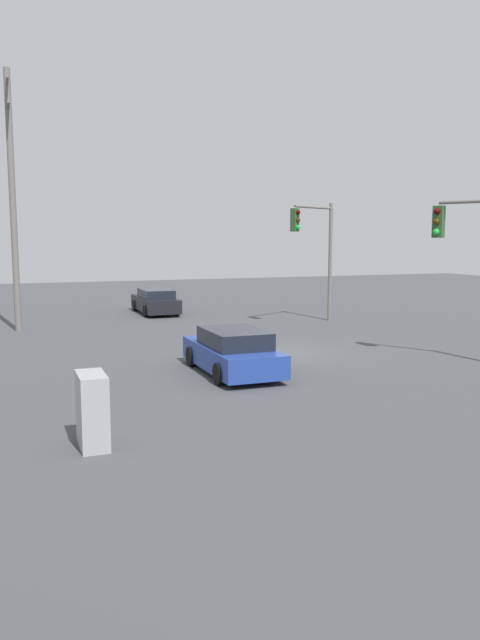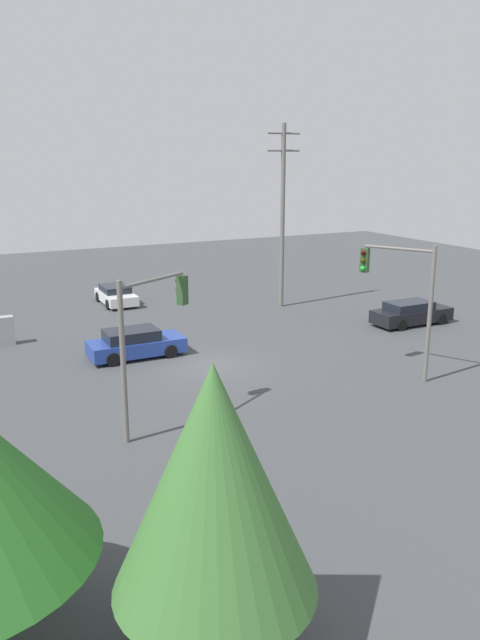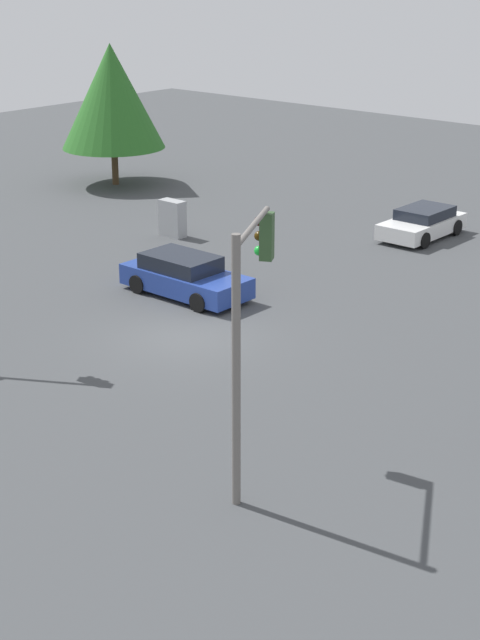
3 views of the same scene
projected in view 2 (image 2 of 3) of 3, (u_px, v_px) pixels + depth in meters
ground_plane at (209, 365)px, 28.57m from camera, size 80.00×80.00×0.00m
sedan_dark at (411, 313)px, 35.38m from camera, size 4.70×1.89×1.34m
sedan_white at (116, 295)px, 40.36m from camera, size 1.96×4.03×1.19m
sedan_blue at (135, 344)px, 29.57m from camera, size 4.49×1.97×1.37m
traffic_signal_main at (402, 287)px, 26.18m from camera, size 1.77×2.95×5.80m
traffic_signal_cross at (150, 324)px, 21.03m from camera, size 3.04×1.94×5.51m
utility_pole_tall at (283, 213)px, 38.37m from camera, size 2.20×0.28×11.22m
electrical_cabinet at (3, 331)px, 31.44m from camera, size 1.09×0.53×1.47m
tree_left at (214, 481)px, 10.79m from camera, size 3.73×3.73×5.96m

